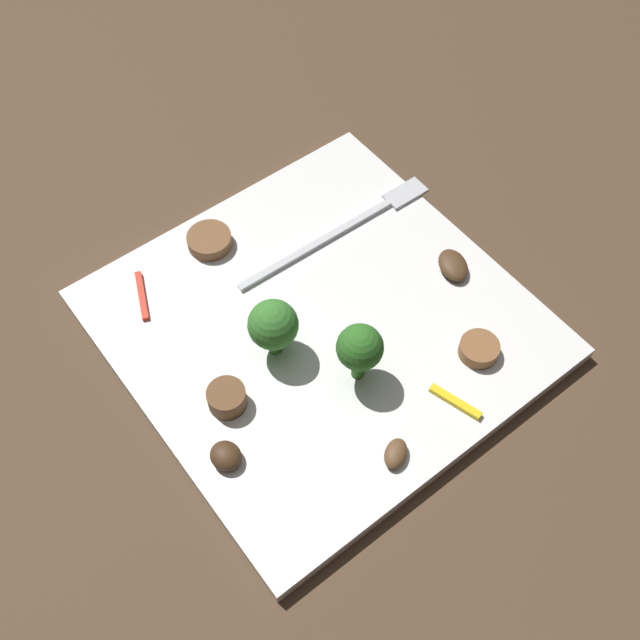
{
  "coord_description": "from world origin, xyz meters",
  "views": [
    {
      "loc": [
        -0.19,
        -0.24,
        0.48
      ],
      "look_at": [
        0.0,
        0.0,
        0.01
      ],
      "focal_mm": 42.69,
      "sensor_mm": 36.0,
      "label": 1
    }
  ],
  "objects_px": {
    "plate": "(320,325)",
    "sausage_slice_1": "(209,240)",
    "broccoli_floret_1": "(360,349)",
    "mushroom_2": "(396,454)",
    "sausage_slice_0": "(227,398)",
    "pepper_strip_0": "(455,402)",
    "broccoli_floret_0": "(274,327)",
    "pepper_strip_1": "(142,296)",
    "fork": "(349,226)",
    "sausage_slice_2": "(479,349)",
    "mushroom_1": "(226,456)",
    "mushroom_0": "(453,265)"
  },
  "relations": [
    {
      "from": "fork",
      "to": "pepper_strip_0",
      "type": "xyz_separation_m",
      "value": [
        -0.04,
        -0.17,
        0.0
      ]
    },
    {
      "from": "sausage_slice_1",
      "to": "pepper_strip_1",
      "type": "height_order",
      "value": "sausage_slice_1"
    },
    {
      "from": "fork",
      "to": "mushroom_1",
      "type": "relative_size",
      "value": 8.15
    },
    {
      "from": "sausage_slice_1",
      "to": "mushroom_1",
      "type": "distance_m",
      "value": 0.18
    },
    {
      "from": "broccoli_floret_0",
      "to": "mushroom_0",
      "type": "xyz_separation_m",
      "value": [
        0.15,
        -0.02,
        -0.03
      ]
    },
    {
      "from": "broccoli_floret_1",
      "to": "pepper_strip_0",
      "type": "relative_size",
      "value": 1.33
    },
    {
      "from": "plate",
      "to": "broccoli_floret_0",
      "type": "bearing_deg",
      "value": -177.76
    },
    {
      "from": "broccoli_floret_1",
      "to": "mushroom_0",
      "type": "bearing_deg",
      "value": 13.09
    },
    {
      "from": "fork",
      "to": "mushroom_2",
      "type": "xyz_separation_m",
      "value": [
        -0.1,
        -0.17,
        0.0
      ]
    },
    {
      "from": "sausage_slice_0",
      "to": "sausage_slice_1",
      "type": "distance_m",
      "value": 0.14
    },
    {
      "from": "sausage_slice_1",
      "to": "pepper_strip_1",
      "type": "xyz_separation_m",
      "value": [
        -0.07,
        -0.01,
        -0.0
      ]
    },
    {
      "from": "sausage_slice_1",
      "to": "sausage_slice_2",
      "type": "xyz_separation_m",
      "value": [
        0.1,
        -0.2,
        0.0
      ]
    },
    {
      "from": "broccoli_floret_0",
      "to": "pepper_strip_1",
      "type": "xyz_separation_m",
      "value": [
        -0.05,
        0.1,
        -0.03
      ]
    },
    {
      "from": "sausage_slice_0",
      "to": "fork",
      "type": "bearing_deg",
      "value": 23.63
    },
    {
      "from": "sausage_slice_1",
      "to": "mushroom_1",
      "type": "height_order",
      "value": "mushroom_1"
    },
    {
      "from": "broccoli_floret_1",
      "to": "mushroom_2",
      "type": "height_order",
      "value": "broccoli_floret_1"
    },
    {
      "from": "sausage_slice_1",
      "to": "broccoli_floret_0",
      "type": "bearing_deg",
      "value": -97.92
    },
    {
      "from": "broccoli_floret_0",
      "to": "mushroom_1",
      "type": "bearing_deg",
      "value": -147.47
    },
    {
      "from": "plate",
      "to": "sausage_slice_0",
      "type": "xyz_separation_m",
      "value": [
        -0.09,
        -0.02,
        0.01
      ]
    },
    {
      "from": "sausage_slice_0",
      "to": "pepper_strip_1",
      "type": "bearing_deg",
      "value": 90.69
    },
    {
      "from": "plate",
      "to": "broccoli_floret_1",
      "type": "height_order",
      "value": "broccoli_floret_1"
    },
    {
      "from": "broccoli_floret_0",
      "to": "mushroom_0",
      "type": "bearing_deg",
      "value": -8.92
    },
    {
      "from": "broccoli_floret_1",
      "to": "mushroom_1",
      "type": "relative_size",
      "value": 2.35
    },
    {
      "from": "sausage_slice_2",
      "to": "plate",
      "type": "bearing_deg",
      "value": 128.36
    },
    {
      "from": "broccoli_floret_1",
      "to": "mushroom_1",
      "type": "bearing_deg",
      "value": 178.63
    },
    {
      "from": "broccoli_floret_0",
      "to": "sausage_slice_1",
      "type": "distance_m",
      "value": 0.11
    },
    {
      "from": "broccoli_floret_1",
      "to": "sausage_slice_1",
      "type": "distance_m",
      "value": 0.16
    },
    {
      "from": "broccoli_floret_1",
      "to": "mushroom_2",
      "type": "bearing_deg",
      "value": -107.24
    },
    {
      "from": "broccoli_floret_0",
      "to": "mushroom_0",
      "type": "relative_size",
      "value": 1.61
    },
    {
      "from": "plate",
      "to": "mushroom_2",
      "type": "height_order",
      "value": "mushroom_2"
    },
    {
      "from": "broccoli_floret_0",
      "to": "mushroom_2",
      "type": "relative_size",
      "value": 2.23
    },
    {
      "from": "sausage_slice_2",
      "to": "pepper_strip_1",
      "type": "bearing_deg",
      "value": 131.19
    },
    {
      "from": "plate",
      "to": "pepper_strip_0",
      "type": "height_order",
      "value": "pepper_strip_0"
    },
    {
      "from": "plate",
      "to": "mushroom_1",
      "type": "relative_size",
      "value": 12.71
    },
    {
      "from": "broccoli_floret_0",
      "to": "pepper_strip_1",
      "type": "distance_m",
      "value": 0.12
    },
    {
      "from": "plate",
      "to": "pepper_strip_0",
      "type": "bearing_deg",
      "value": -74.02
    },
    {
      "from": "sausage_slice_0",
      "to": "mushroom_2",
      "type": "relative_size",
      "value": 1.2
    },
    {
      "from": "sausage_slice_0",
      "to": "plate",
      "type": "bearing_deg",
      "value": 9.65
    },
    {
      "from": "mushroom_1",
      "to": "pepper_strip_1",
      "type": "distance_m",
      "value": 0.15
    },
    {
      "from": "mushroom_1",
      "to": "mushroom_2",
      "type": "relative_size",
      "value": 0.99
    },
    {
      "from": "mushroom_2",
      "to": "broccoli_floret_0",
      "type": "bearing_deg",
      "value": 97.11
    },
    {
      "from": "plate",
      "to": "broccoli_floret_0",
      "type": "relative_size",
      "value": 5.66
    },
    {
      "from": "sausage_slice_0",
      "to": "mushroom_2",
      "type": "height_order",
      "value": "sausage_slice_0"
    },
    {
      "from": "mushroom_1",
      "to": "pepper_strip_0",
      "type": "distance_m",
      "value": 0.16
    },
    {
      "from": "plate",
      "to": "fork",
      "type": "height_order",
      "value": "fork"
    },
    {
      "from": "mushroom_1",
      "to": "mushroom_2",
      "type": "distance_m",
      "value": 0.11
    },
    {
      "from": "broccoli_floret_0",
      "to": "sausage_slice_1",
      "type": "height_order",
      "value": "broccoli_floret_0"
    },
    {
      "from": "plate",
      "to": "sausage_slice_1",
      "type": "height_order",
      "value": "sausage_slice_1"
    },
    {
      "from": "sausage_slice_2",
      "to": "pepper_strip_1",
      "type": "relative_size",
      "value": 0.65
    },
    {
      "from": "plate",
      "to": "sausage_slice_2",
      "type": "bearing_deg",
      "value": -51.64
    }
  ]
}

